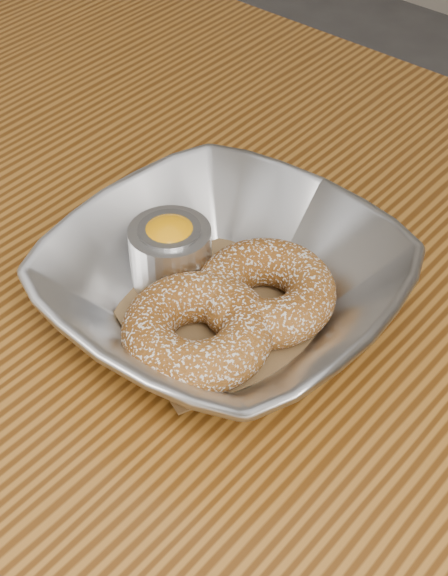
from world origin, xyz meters
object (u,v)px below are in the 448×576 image
Objects in this scene: table at (135,325)px; donut_back at (266,292)px; ramekin at (170,252)px; donut_front at (198,331)px; serving_bowl at (224,288)px.

donut_back is (0.14, -0.00, 0.13)m from table.
ramekin reaches higher than table.
table is at bearing 179.42° from donut_back.
table is 11.50× the size of donut_front.
donut_back is at bearing -0.58° from table.
serving_bowl reaches higher than table.
serving_bowl is 4.01× the size of ramekin.
donut_front is (-0.01, -0.06, 0.00)m from donut_back.
ramekin reaches higher than serving_bowl.
ramekin is (-0.05, 0.00, 0.01)m from serving_bowl.
table is at bearing 170.84° from serving_bowl.
donut_front is at bearing -25.42° from table.
serving_bowl is 0.03m from donut_back.
donut_front is (0.13, -0.06, 0.13)m from table.
table is 4.90× the size of serving_bowl.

